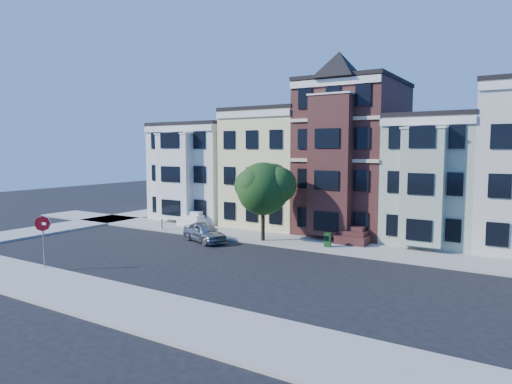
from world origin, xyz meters
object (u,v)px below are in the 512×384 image
Objects in this scene: street_tree at (263,192)px; newspaper_box at (328,240)px; stop_sign at (43,238)px; parked_car at (204,232)px; fire_hydrant at (162,225)px.

newspaper_box is (4.90, 0.47, -3.06)m from street_tree.
newspaper_box is 17.81m from stop_sign.
parked_car is at bearing -175.52° from newspaper_box.
street_tree reaches higher than stop_sign.
stop_sign is (-2.74, -11.03, 1.11)m from parked_car.
street_tree is 2.11× the size of stop_sign.
street_tree is 5.80m from newspaper_box.
newspaper_box is 14.49m from fire_hydrant.
parked_car reaches higher than newspaper_box.
parked_car is 9.05m from newspaper_box.
fire_hydrant is at bearing 84.26° from stop_sign.
stop_sign reaches higher than newspaper_box.
fire_hydrant is (-9.55, -0.56, -3.18)m from street_tree.
stop_sign reaches higher than parked_car.
newspaper_box is 0.28× the size of stop_sign.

